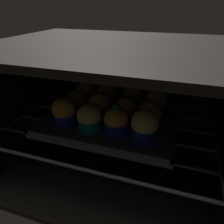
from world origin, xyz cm
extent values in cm
cube|color=black|center=(0.00, 22.00, -0.75)|extent=(59.00, 47.00, 1.50)
cube|color=black|center=(0.00, 22.00, 34.75)|extent=(59.00, 47.00, 1.50)
cube|color=black|center=(0.00, 44.75, 17.00)|extent=(59.00, 1.50, 34.00)
cube|color=black|center=(-28.75, 22.00, 17.00)|extent=(1.50, 47.00, 34.00)
cylinder|color=#4C494C|center=(0.00, 3.00, 13.60)|extent=(54.00, 0.80, 0.80)
cylinder|color=#4C494C|center=(0.00, 10.60, 13.60)|extent=(54.00, 0.80, 0.80)
cylinder|color=#4C494C|center=(0.00, 18.20, 13.60)|extent=(54.00, 0.80, 0.80)
cylinder|color=#4C494C|center=(0.00, 25.80, 13.60)|extent=(54.00, 0.80, 0.80)
cylinder|color=#4C494C|center=(0.00, 33.40, 13.60)|extent=(54.00, 0.80, 0.80)
cylinder|color=#4C494C|center=(0.00, 41.00, 13.60)|extent=(54.00, 0.80, 0.80)
cylinder|color=#4C494C|center=(-27.00, 22.00, 13.60)|extent=(0.80, 42.00, 0.80)
cylinder|color=#4C494C|center=(27.00, 22.00, 13.60)|extent=(0.80, 42.00, 0.80)
cube|color=#4C4C51|center=(0.00, 22.47, 14.60)|extent=(35.40, 28.28, 1.20)
cube|color=#4C4C51|center=(0.00, 8.74, 15.70)|extent=(35.40, 0.80, 1.00)
cube|color=#4C4C51|center=(0.00, 36.21, 15.70)|extent=(35.40, 0.80, 1.00)
cube|color=#4C4C51|center=(-17.30, 22.47, 15.70)|extent=(0.80, 28.28, 1.00)
cube|color=#4C4C51|center=(17.30, 22.47, 15.70)|extent=(0.80, 28.28, 1.00)
cylinder|color=#1928B7|center=(-10.63, 15.67, 16.94)|extent=(5.77, 5.77, 3.48)
sphere|color=gold|center=(-10.63, 15.67, 19.70)|extent=(6.27, 6.27, 6.27)
sphere|color=#28702D|center=(-11.39, 15.21, 21.88)|extent=(1.82, 1.82, 1.82)
cylinder|color=#0C8C84|center=(-3.49, 15.30, 16.94)|extent=(5.77, 5.77, 3.48)
sphere|color=#E0CC7A|center=(-3.49, 15.30, 19.16)|extent=(6.08, 6.08, 6.08)
sphere|color=#28702D|center=(-2.70, 15.61, 21.07)|extent=(1.82, 1.82, 1.82)
cylinder|color=#1928B7|center=(3.37, 15.47, 16.94)|extent=(5.77, 5.77, 3.48)
sphere|color=gold|center=(3.37, 15.47, 19.24)|extent=(5.80, 5.80, 5.80)
sphere|color=#1E6023|center=(3.20, 16.30, 21.68)|extent=(2.59, 2.59, 2.59)
cylinder|color=#1928B7|center=(10.31, 15.09, 16.94)|extent=(5.77, 5.77, 3.48)
sphere|color=#E0CC7A|center=(10.31, 15.09, 19.85)|extent=(6.31, 6.31, 6.31)
sphere|color=#28702D|center=(10.45, 15.35, 22.29)|extent=(1.69, 1.69, 1.69)
cylinder|color=#1928B7|center=(-10.70, 22.42, 16.94)|extent=(5.77, 5.77, 3.48)
sphere|color=gold|center=(-10.70, 22.42, 19.18)|extent=(5.89, 5.89, 5.89)
sphere|color=#28702D|center=(-10.85, 22.46, 21.27)|extent=(1.70, 1.70, 1.70)
cylinder|color=red|center=(-3.56, 22.38, 16.94)|extent=(5.77, 5.77, 3.48)
sphere|color=#E0CC7A|center=(-3.56, 22.38, 19.33)|extent=(6.01, 6.01, 6.01)
cylinder|color=#7A238C|center=(3.79, 22.51, 16.94)|extent=(5.77, 5.77, 3.48)
sphere|color=gold|center=(3.79, 22.51, 19.24)|extent=(6.15, 6.15, 6.15)
cylinder|color=#1928B7|center=(10.29, 22.19, 16.94)|extent=(5.77, 5.77, 3.48)
sphere|color=#E0CC7A|center=(10.29, 22.19, 19.17)|extent=(6.03, 6.03, 6.03)
cylinder|color=silver|center=(-10.80, 29.32, 16.94)|extent=(5.77, 5.77, 3.48)
sphere|color=gold|center=(-10.80, 29.32, 19.57)|extent=(6.22, 6.22, 6.22)
cylinder|color=#0C8C84|center=(-3.90, 29.76, 16.94)|extent=(5.77, 5.77, 3.48)
sphere|color=#DBBC60|center=(-3.90, 29.76, 19.46)|extent=(6.30, 6.30, 6.30)
cylinder|color=#0C8C84|center=(3.87, 29.91, 16.94)|extent=(5.77, 5.77, 3.48)
sphere|color=gold|center=(3.87, 29.91, 19.71)|extent=(6.17, 6.17, 6.17)
cylinder|color=#1928B7|center=(10.80, 29.57, 16.94)|extent=(5.77, 5.77, 3.48)
sphere|color=#E0CC7A|center=(10.80, 29.57, 19.73)|extent=(6.30, 6.30, 6.30)
sphere|color=#1E6023|center=(10.66, 29.91, 21.95)|extent=(2.48, 2.48, 2.48)
camera|label=1|loc=(16.85, -27.02, 43.88)|focal=34.55mm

